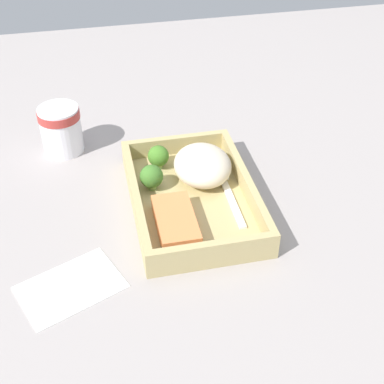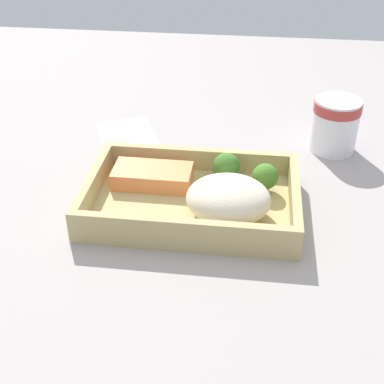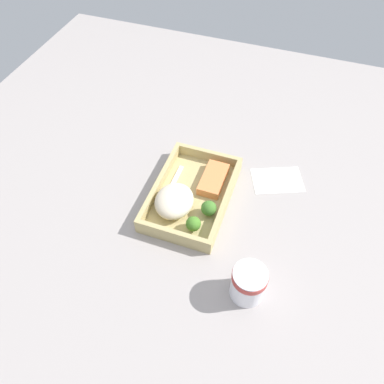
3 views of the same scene
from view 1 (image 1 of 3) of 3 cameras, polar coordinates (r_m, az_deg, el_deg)
ground_plane at (r=87.41cm, az=0.00°, el=-1.90°), size 160.00×160.00×2.00cm
takeout_tray at (r=86.38cm, az=0.00°, el=-1.09°), size 28.80×19.16×1.20cm
tray_rim at (r=84.98cm, az=0.00°, el=0.06°), size 28.80×19.16×3.25cm
salmon_fillet at (r=80.01cm, az=-1.75°, el=-3.21°), size 11.18×5.82×2.46cm
mashed_potatoes at (r=88.81cm, az=1.13°, el=2.87°), size 11.03×9.53×5.47cm
broccoli_floret_1 at (r=91.78cm, az=-3.61°, el=3.81°), size 3.65×3.65×4.26cm
broccoli_floret_2 at (r=87.04cm, az=-4.34°, el=1.64°), size 3.85×3.85×4.41cm
fork at (r=87.37cm, az=3.86°, el=0.03°), size 15.81×2.23×0.44cm
paper_cup at (r=99.80cm, az=-13.83°, el=6.72°), size 7.51×7.51×8.77cm
receipt_slip at (r=75.88cm, az=-12.81°, el=-9.82°), size 13.61×15.96×0.24cm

